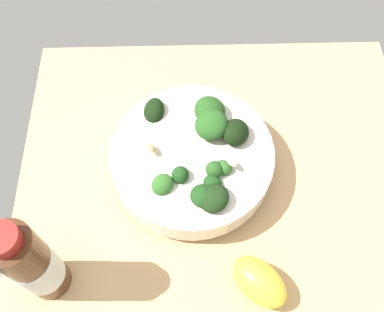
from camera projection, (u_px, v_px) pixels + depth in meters
ground_plane at (221, 205)px, 63.01cm from camera, size 58.56×58.56×3.31cm
bowl_of_broccoli at (194, 157)px, 60.85cm from camera, size 22.67×22.67×9.03cm
lemon_wedge at (259, 282)px, 53.82cm from camera, size 8.86×8.89×4.62cm
bottle_tall at (33, 264)px, 49.30cm from camera, size 5.17×5.17×17.68cm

